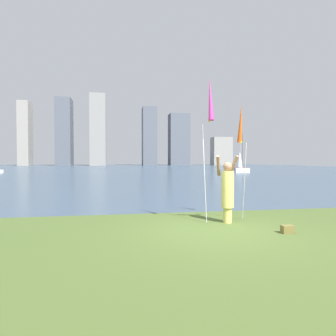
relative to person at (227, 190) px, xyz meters
name	(u,v)px	position (x,y,z in m)	size (l,w,h in m)	color
ground	(132,170)	(-0.67, 50.08, -1.05)	(120.00, 138.00, 0.12)	#475B28
person	(227,190)	(0.00, 0.00, 0.00)	(0.73, 0.54, 2.01)	#D8CC66
kite_flag_left	(210,103)	(-0.64, -0.28, 2.48)	(0.16, 0.96, 4.18)	#B2B2B7
kite_flag_right	(241,126)	(0.64, 0.54, 1.95)	(0.16, 0.60, 3.62)	#B2B2B7
bag	(287,229)	(1.05, -1.45, -0.89)	(0.30, 0.18, 0.20)	olive
sailboat_2	(242,170)	(14.79, 32.33, -0.57)	(2.16, 0.57, 5.82)	silver
sailboat_3	(240,161)	(19.07, 43.09, 0.79)	(2.38, 1.25, 5.12)	maroon
skyline_tower_0	(25,134)	(-34.65, 98.30, 9.91)	(3.56, 5.87, 21.78)	gray
skyline_tower_1	(64,132)	(-21.90, 98.57, 10.65)	(5.12, 7.38, 23.28)	#565B66
skyline_tower_2	(98,130)	(-10.15, 95.78, 11.21)	(5.27, 7.59, 24.39)	gray
skyline_tower_3	(149,136)	(8.05, 99.75, 9.67)	(5.15, 6.35, 21.30)	#565B66
skyline_tower_4	(179,140)	(19.22, 99.72, 8.59)	(7.35, 6.32, 19.16)	#565B66
skyline_tower_5	(221,151)	(36.07, 99.81, 4.36)	(7.43, 5.00, 10.68)	gray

